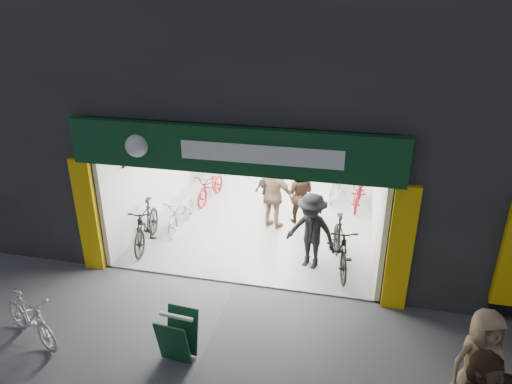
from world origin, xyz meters
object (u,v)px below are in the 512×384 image
(bike_left_front, at_px, (181,212))
(parked_bike, at_px, (30,318))
(sandwich_board, at_px, (178,336))
(bike_right_front, at_px, (340,245))
(pedestrian_near, at_px, (479,363))

(bike_left_front, height_order, parked_bike, parked_bike)
(sandwich_board, bearing_deg, parked_bike, -172.42)
(parked_bike, xyz_separation_m, sandwich_board, (2.70, 0.15, -0.01))
(bike_right_front, xyz_separation_m, parked_bike, (-5.19, -3.54, -0.12))
(pedestrian_near, bearing_deg, bike_right_front, 101.34)
(bike_right_front, distance_m, sandwich_board, 4.21)
(bike_right_front, height_order, pedestrian_near, pedestrian_near)
(pedestrian_near, distance_m, sandwich_board, 4.62)
(parked_bike, xyz_separation_m, pedestrian_near, (7.30, 0.14, 0.39))
(bike_right_front, relative_size, parked_bike, 1.24)
(bike_left_front, distance_m, parked_bike, 4.71)
(bike_left_front, relative_size, parked_bike, 1.07)
(bike_left_front, bearing_deg, parked_bike, -103.08)
(bike_left_front, relative_size, bike_right_front, 0.86)
(bike_left_front, relative_size, sandwich_board, 1.98)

